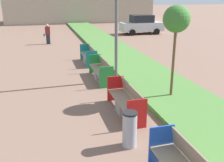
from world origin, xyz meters
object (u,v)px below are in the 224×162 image
bench_green_frame (101,72)px  parked_car_distant (141,25)px  bench_teal_frame (89,57)px  pedestrian_walking (48,34)px  litter_bin (130,129)px  bench_red_frame (126,102)px  sapling_tree_near (176,20)px

bench_green_frame → parked_car_distant: size_ratio=0.58×
bench_teal_frame → pedestrian_walking: pedestrian_walking is taller
bench_teal_frame → pedestrian_walking: size_ratio=1.38×
litter_bin → bench_green_frame: bearing=84.5°
bench_red_frame → pedestrian_walking: 13.93m
bench_teal_frame → bench_red_frame: bearing=-90.0°
pedestrian_walking → parked_car_distant: bearing=19.6°
sapling_tree_near → bench_red_frame: bearing=-161.2°
bench_red_frame → litter_bin: 2.07m
bench_red_frame → bench_green_frame: 3.75m
sapling_tree_near → pedestrian_walking: bearing=107.4°
sapling_tree_near → parked_car_distant: 17.28m
bench_teal_frame → litter_bin: 8.89m
bench_green_frame → bench_red_frame: bearing=-90.0°
litter_bin → parked_car_distant: parked_car_distant is taller
sapling_tree_near → parked_car_distant: bearing=72.6°
bench_red_frame → bench_teal_frame: size_ratio=1.08×
bench_teal_frame → pedestrian_walking: 7.20m
bench_green_frame → parked_car_distant: bearing=61.7°
sapling_tree_near → parked_car_distant: (5.14, 16.37, -2.05)m
bench_red_frame → sapling_tree_near: size_ratio=0.68×
bench_teal_frame → parked_car_distant: bearing=54.8°
bench_red_frame → pedestrian_walking: size_ratio=1.49×
bench_green_frame → pedestrian_walking: (-2.06, 10.02, 0.42)m
bench_red_frame → litter_bin: size_ratio=2.42×
bench_green_frame → litter_bin: 5.76m
bench_green_frame → sapling_tree_near: bearing=-56.4°
bench_red_frame → pedestrian_walking: bearing=98.5°
bench_green_frame → pedestrian_walking: pedestrian_walking is taller
sapling_tree_near → pedestrian_walking: (-4.09, 13.08, -2.16)m
bench_red_frame → pedestrian_walking: pedestrian_walking is taller
sapling_tree_near → litter_bin: bearing=-133.9°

